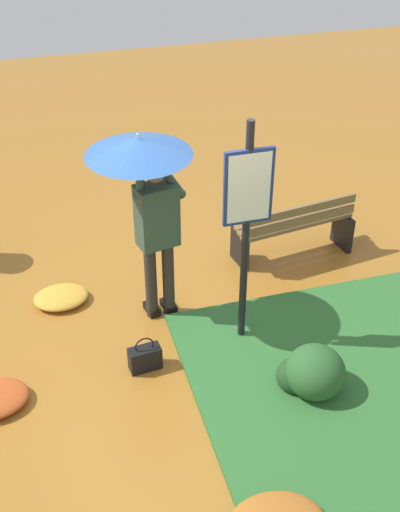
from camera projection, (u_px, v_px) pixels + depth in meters
ground_plane at (147, 325)px, 6.68m from camera, size 18.00×18.00×0.00m
person_with_umbrella at (147, 182)px, 5.93m from camera, size 0.96×0.96×2.04m
info_sign_post at (247, 213)px, 5.69m from camera, size 0.44×0.07×2.30m
handbag at (145, 358)px, 6.10m from camera, size 0.31×0.17×0.37m
park_bench at (295, 227)px, 7.46m from camera, size 1.40×0.56×0.75m
shrub_cluster at (311, 373)px, 5.80m from camera, size 0.59×0.54×0.48m
leaf_pile_by_bench at (61, 297)px, 6.95m from camera, size 0.57×0.46×0.13m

